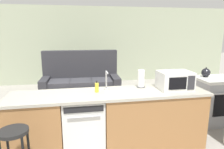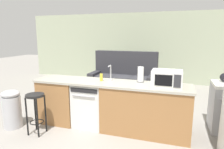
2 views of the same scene
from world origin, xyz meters
TOP-DOWN VIEW (x-y plane):
  - ground_plane at (0.00, 0.00)m, footprint 24.00×24.00m
  - wall_back at (0.30, 4.20)m, footprint 10.00×0.06m
  - kitchen_counter at (0.24, 0.00)m, footprint 2.94×0.66m
  - dishwasher at (-0.25, -0.00)m, footprint 0.58×0.61m
  - microwave at (1.17, -0.00)m, footprint 0.50×0.37m
  - sink_faucet at (0.12, 0.13)m, footprint 0.07×0.18m
  - paper_towel_roll at (0.69, 0.19)m, footprint 0.14×0.14m
  - soap_bottle at (-0.04, 0.05)m, footprint 0.06×0.06m
  - bar_stool at (-1.03, -0.64)m, footprint 0.32×0.32m
  - trash_bin at (-1.65, -0.57)m, footprint 0.35×0.35m
  - couch at (-0.22, 2.49)m, footprint 2.02×0.95m

SIDE VIEW (x-z plane):
  - ground_plane at x=0.00m, z-range 0.00..0.00m
  - trash_bin at x=-1.65m, z-range 0.01..0.75m
  - couch at x=-0.22m, z-range -0.24..1.03m
  - kitchen_counter at x=0.24m, z-range -0.03..0.87m
  - dishwasher at x=-0.25m, z-range 0.00..0.84m
  - bar_stool at x=-1.03m, z-range 0.17..0.91m
  - soap_bottle at x=-0.04m, z-range 0.88..1.06m
  - sink_faucet at x=0.12m, z-range 0.88..1.18m
  - paper_towel_roll at x=0.69m, z-range 0.90..1.18m
  - microwave at x=1.17m, z-range 0.90..1.18m
  - wall_back at x=0.30m, z-range 0.00..2.60m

